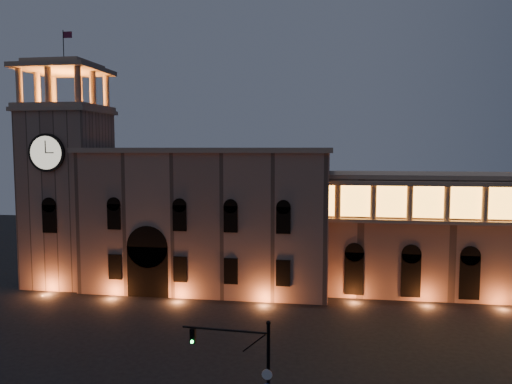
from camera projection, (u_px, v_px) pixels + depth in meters
ground at (170, 357)px, 41.96m from camera, size 160.00×160.00×0.00m
government_building at (209, 218)px, 63.10m from camera, size 30.80×12.80×17.60m
clock_tower at (68, 187)px, 64.56m from camera, size 9.80×9.80×32.40m
colonnade_wing at (488, 233)px, 60.13m from camera, size 40.60×11.50×14.50m
traffic_light at (253, 379)px, 29.33m from camera, size 5.54×0.75×7.60m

